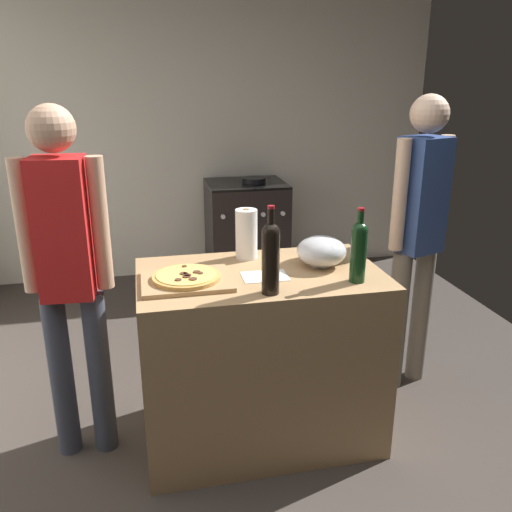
% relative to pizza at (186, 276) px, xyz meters
% --- Properties ---
extents(ground_plane, '(4.46, 3.73, 0.02)m').
position_rel_pizza_xyz_m(ground_plane, '(0.26, 1.00, -0.93)').
color(ground_plane, '#3F3833').
extents(kitchen_wall_rear, '(4.46, 0.10, 2.60)m').
position_rel_pizza_xyz_m(kitchen_wall_rear, '(0.26, 2.61, 0.38)').
color(kitchen_wall_rear, silver).
rests_on(kitchen_wall_rear, ground_plane).
extents(counter, '(1.15, 0.68, 0.89)m').
position_rel_pizza_xyz_m(counter, '(0.35, 0.06, -0.48)').
color(counter, tan).
rests_on(counter, ground_plane).
extents(cutting_board, '(0.40, 0.32, 0.02)m').
position_rel_pizza_xyz_m(cutting_board, '(-0.00, 0.00, -0.02)').
color(cutting_board, tan).
rests_on(cutting_board, counter).
extents(pizza, '(0.31, 0.31, 0.03)m').
position_rel_pizza_xyz_m(pizza, '(0.00, 0.00, 0.00)').
color(pizza, tan).
rests_on(pizza, cutting_board).
extents(mixing_bowl, '(0.24, 0.24, 0.15)m').
position_rel_pizza_xyz_m(mixing_bowl, '(0.66, 0.09, 0.04)').
color(mixing_bowl, '#B2B2B7').
rests_on(mixing_bowl, counter).
extents(paper_towel_roll, '(0.11, 0.11, 0.26)m').
position_rel_pizza_xyz_m(paper_towel_roll, '(0.33, 0.28, 0.10)').
color(paper_towel_roll, white).
rests_on(paper_towel_roll, counter).
extents(wine_bottle_dark, '(0.08, 0.08, 0.38)m').
position_rel_pizza_xyz_m(wine_bottle_dark, '(0.34, -0.19, 0.14)').
color(wine_bottle_dark, black).
rests_on(wine_bottle_dark, counter).
extents(wine_bottle_amber, '(0.07, 0.07, 0.34)m').
position_rel_pizza_xyz_m(wine_bottle_amber, '(0.75, -0.14, 0.12)').
color(wine_bottle_amber, '#143819').
rests_on(wine_bottle_amber, counter).
extents(recipe_sheet, '(0.21, 0.15, 0.00)m').
position_rel_pizza_xyz_m(recipe_sheet, '(0.36, 0.00, -0.03)').
color(recipe_sheet, white).
rests_on(recipe_sheet, counter).
extents(stove, '(0.67, 0.60, 0.94)m').
position_rel_pizza_xyz_m(stove, '(0.71, 2.21, -0.47)').
color(stove, black).
rests_on(stove, ground_plane).
extents(person_in_stripes, '(0.39, 0.22, 1.67)m').
position_rel_pizza_xyz_m(person_in_stripes, '(-0.51, 0.12, 0.04)').
color(person_in_stripes, '#383D4C').
rests_on(person_in_stripes, ground_plane).
extents(person_in_red, '(0.38, 0.26, 1.69)m').
position_rel_pizza_xyz_m(person_in_red, '(1.32, 0.36, 0.06)').
color(person_in_red, slate).
rests_on(person_in_red, ground_plane).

